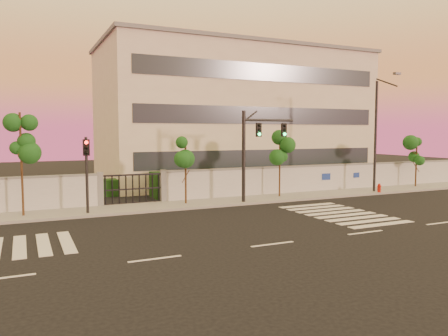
# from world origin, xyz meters

# --- Properties ---
(ground) EXTENTS (120.00, 120.00, 0.00)m
(ground) POSITION_xyz_m (0.00, 0.00, 0.00)
(ground) COLOR black
(ground) RESTS_ON ground
(sidewalk) EXTENTS (60.00, 3.00, 0.15)m
(sidewalk) POSITION_xyz_m (0.00, 10.50, 0.07)
(sidewalk) COLOR gray
(sidewalk) RESTS_ON ground
(perimeter_wall) EXTENTS (60.00, 0.36, 2.20)m
(perimeter_wall) POSITION_xyz_m (0.10, 12.00, 1.07)
(perimeter_wall) COLOR #AEB1B5
(perimeter_wall) RESTS_ON ground
(hedge_row) EXTENTS (41.00, 4.25, 1.80)m
(hedge_row) POSITION_xyz_m (1.17, 14.74, 0.82)
(hedge_row) COLOR black
(hedge_row) RESTS_ON ground
(institutional_building) EXTENTS (24.40, 12.40, 12.25)m
(institutional_building) POSITION_xyz_m (9.00, 21.99, 6.16)
(institutional_building) COLOR beige
(institutional_building) RESTS_ON ground
(road_markings) EXTENTS (57.00, 7.62, 0.02)m
(road_markings) POSITION_xyz_m (-1.58, 3.76, 0.01)
(road_markings) COLOR silver
(road_markings) RESTS_ON ground
(street_tree_c) EXTENTS (1.49, 1.18, 5.69)m
(street_tree_c) POSITION_xyz_m (-9.29, 10.43, 4.18)
(street_tree_c) COLOR #382314
(street_tree_c) RESTS_ON ground
(street_tree_d) EXTENTS (1.50, 1.19, 4.25)m
(street_tree_d) POSITION_xyz_m (0.04, 10.53, 3.13)
(street_tree_d) COLOR #382314
(street_tree_d) RESTS_ON ground
(street_tree_e) EXTENTS (1.45, 1.16, 4.64)m
(street_tree_e) POSITION_xyz_m (7.05, 10.67, 3.41)
(street_tree_e) COLOR #382314
(street_tree_e) RESTS_ON ground
(street_tree_f) EXTENTS (1.56, 1.24, 4.14)m
(street_tree_f) POSITION_xyz_m (20.30, 10.68, 3.05)
(street_tree_f) COLOR #382314
(street_tree_f) RESTS_ON ground
(traffic_signal_main) EXTENTS (3.79, 0.37, 5.99)m
(traffic_signal_main) POSITION_xyz_m (4.40, 9.59, 3.79)
(traffic_signal_main) COLOR black
(traffic_signal_main) RESTS_ON ground
(traffic_signal_secondary) EXTENTS (0.34, 0.33, 4.37)m
(traffic_signal_secondary) POSITION_xyz_m (-6.06, 9.72, 2.78)
(traffic_signal_secondary) COLOR black
(traffic_signal_secondary) RESTS_ON ground
(streetlight_east) EXTENTS (0.53, 2.13, 8.84)m
(streetlight_east) POSITION_xyz_m (14.98, 9.67, 4.78)
(streetlight_east) COLOR black
(streetlight_east) RESTS_ON ground
(fire_hydrant) EXTENTS (0.31, 0.30, 0.81)m
(fire_hydrant) POSITION_xyz_m (14.87, 9.21, 0.40)
(fire_hydrant) COLOR #AB160B
(fire_hydrant) RESTS_ON ground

